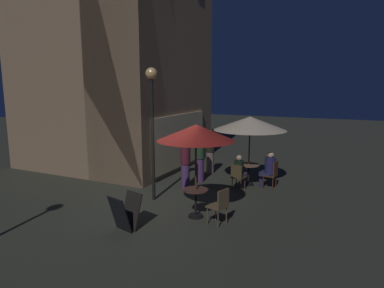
% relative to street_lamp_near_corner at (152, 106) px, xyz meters
% --- Properties ---
extents(ground_plane, '(60.00, 60.00, 0.00)m').
position_rel_street_lamp_near_corner_xyz_m(ground_plane, '(-0.67, -0.63, -2.83)').
color(ground_plane, '#34362C').
extents(cafe_building, '(6.00, 6.74, 9.44)m').
position_rel_street_lamp_near_corner_xyz_m(cafe_building, '(2.84, 3.22, 1.88)').
color(cafe_building, '#947456').
rests_on(cafe_building, ground).
extents(street_lamp_near_corner, '(0.34, 0.34, 3.94)m').
position_rel_street_lamp_near_corner_xyz_m(street_lamp_near_corner, '(0.00, 0.00, 0.00)').
color(street_lamp_near_corner, black).
rests_on(street_lamp_near_corner, ground).
extents(menu_sandwich_board, '(0.75, 0.69, 0.86)m').
position_rel_street_lamp_near_corner_xyz_m(menu_sandwich_board, '(-2.15, -0.55, -2.39)').
color(menu_sandwich_board, black).
rests_on(menu_sandwich_board, ground).
extents(cafe_table_0, '(0.66, 0.66, 0.76)m').
position_rel_street_lamp_near_corner_xyz_m(cafe_table_0, '(-0.70, -1.73, -2.31)').
color(cafe_table_0, black).
rests_on(cafe_table_0, ground).
extents(cafe_table_1, '(0.76, 0.76, 0.74)m').
position_rel_street_lamp_near_corner_xyz_m(cafe_table_1, '(2.73, -2.16, -2.29)').
color(cafe_table_1, black).
rests_on(cafe_table_1, ground).
extents(patio_umbrella_0, '(2.00, 2.00, 2.46)m').
position_rel_street_lamp_near_corner_xyz_m(patio_umbrella_0, '(-0.70, -1.73, -0.60)').
color(patio_umbrella_0, black).
rests_on(patio_umbrella_0, ground).
extents(patio_umbrella_1, '(2.47, 2.47, 2.40)m').
position_rel_street_lamp_near_corner_xyz_m(patio_umbrella_1, '(2.73, -2.16, -0.68)').
color(patio_umbrella_1, black).
rests_on(patio_umbrella_1, ground).
extents(cafe_chair_0, '(0.53, 0.53, 0.94)m').
position_rel_street_lamp_near_corner_xyz_m(cafe_chair_0, '(-0.93, -2.50, -2.27)').
color(cafe_chair_0, brown).
rests_on(cafe_chair_0, ground).
extents(cafe_chair_1, '(0.44, 0.44, 0.89)m').
position_rel_street_lamp_near_corner_xyz_m(cafe_chair_1, '(1.91, -2.03, -2.30)').
color(cafe_chair_1, '#513E23').
rests_on(cafe_chair_1, ground).
extents(cafe_chair_2, '(0.46, 0.46, 0.94)m').
position_rel_street_lamp_near_corner_xyz_m(cafe_chair_2, '(2.64, -3.01, -2.28)').
color(cafe_chair_2, '#57301C').
rests_on(cafe_chair_2, ground).
extents(patron_seated_0, '(0.52, 0.37, 1.19)m').
position_rel_street_lamp_near_corner_xyz_m(patron_seated_0, '(2.06, -2.05, -2.16)').
color(patron_seated_0, '#5E3F5F').
rests_on(patron_seated_0, ground).
extents(patron_seated_1, '(0.40, 0.55, 1.26)m').
position_rel_street_lamp_near_corner_xyz_m(patron_seated_1, '(2.65, -2.87, -2.12)').
color(patron_seated_1, '#282A52').
rests_on(patron_seated_1, ground).
extents(patron_standing_2, '(0.35, 0.35, 1.72)m').
position_rel_street_lamp_near_corner_xyz_m(patron_standing_2, '(3.63, -0.35, -1.97)').
color(patron_standing_2, '#7A6263').
rests_on(patron_standing_2, ground).
extents(patron_standing_3, '(0.33, 0.33, 1.70)m').
position_rel_street_lamp_near_corner_xyz_m(patron_standing_3, '(1.31, -0.42, -1.97)').
color(patron_standing_3, '#523667').
rests_on(patron_standing_3, ground).
extents(patron_standing_4, '(0.34, 0.34, 1.71)m').
position_rel_street_lamp_near_corner_xyz_m(patron_standing_4, '(2.41, -0.46, -1.97)').
color(patron_standing_4, '#56326A').
rests_on(patron_standing_4, ground).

